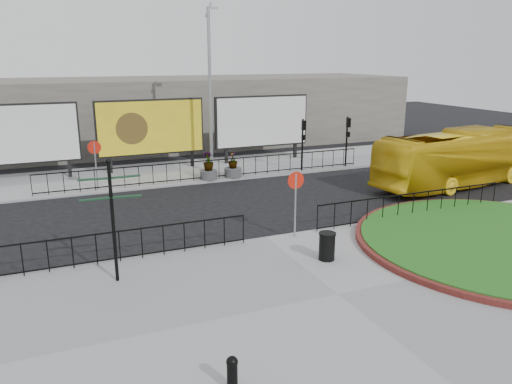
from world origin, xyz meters
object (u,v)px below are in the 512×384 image
planter_c (233,168)px  billboard_mid (151,128)px  bus (461,158)px  litter_bin (327,246)px  bollard (232,372)px  planter_b (209,169)px  fingerpost_sign (112,209)px  lamp_post (210,89)px

planter_c → billboard_mid: bearing=136.0°
bus → planter_c: bus is taller
litter_bin → billboard_mid: bearing=99.0°
litter_bin → planter_c: size_ratio=0.66×
billboard_mid → bollard: bearing=-97.3°
litter_bin → planter_b: 12.13m
fingerpost_sign → planter_b: size_ratio=2.42×
litter_bin → planter_b: size_ratio=0.61×
fingerpost_sign → bollard: 6.49m
planter_b → bollard: bearing=-106.2°
bollard → billboard_mid: bearing=82.7°
planter_b → billboard_mid: bearing=122.8°
planter_c → bollard: bearing=-110.4°
bollard → planter_b: bearing=73.8°
bus → lamp_post: bearing=49.0°
bollard → planter_c: (6.37, 17.14, 0.09)m
billboard_mid → bus: billboard_mid is taller
billboard_mid → lamp_post: bearing=-33.3°
billboard_mid → litter_bin: bearing=-81.0°
lamp_post → bus: 13.89m
bollard → litter_bin: bearing=44.2°
litter_bin → lamp_post: bearing=87.8°
billboard_mid → planter_b: size_ratio=4.06×
litter_bin → bus: bearing=27.9°
lamp_post → bus: size_ratio=0.88×
lamp_post → fingerpost_sign: lamp_post is taller
billboard_mid → lamp_post: 4.23m
litter_bin → bus: 13.25m
bollard → planter_c: planter_c is taller
bollard → planter_b: (4.97, 17.14, 0.19)m
fingerpost_sign → billboard_mid: bearing=81.5°
fingerpost_sign → bollard: (1.41, -6.07, -1.82)m
lamp_post → litter_bin: size_ratio=9.94×
bus → planter_c: bearing=53.5°
lamp_post → planter_b: size_ratio=6.04×
lamp_post → fingerpost_sign: size_ratio=2.50×
billboard_mid → fingerpost_sign: billboard_mid is taller
bus → planter_c: (-10.47, 5.95, -0.85)m
billboard_mid → planter_b: bearing=-57.2°
bus → planter_b: size_ratio=6.85×
billboard_mid → litter_bin: 16.02m
litter_bin → planter_b: planter_b is taller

